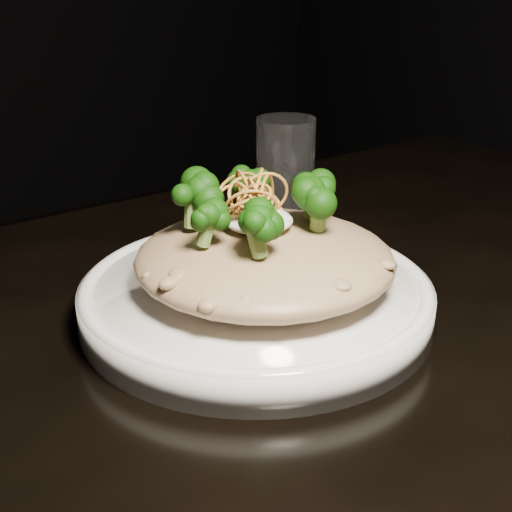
# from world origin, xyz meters

# --- Properties ---
(table) EXTENTS (1.10, 0.80, 0.75)m
(table) POSITION_xyz_m (0.00, 0.00, 0.67)
(table) COLOR black
(table) RESTS_ON ground
(plate) EXTENTS (0.29, 0.29, 0.03)m
(plate) POSITION_xyz_m (-0.08, 0.06, 0.77)
(plate) COLOR white
(plate) RESTS_ON table
(risotto) EXTENTS (0.21, 0.21, 0.05)m
(risotto) POSITION_xyz_m (-0.08, 0.05, 0.80)
(risotto) COLOR brown
(risotto) RESTS_ON plate
(broccoli) EXTENTS (0.14, 0.14, 0.05)m
(broccoli) POSITION_xyz_m (-0.08, 0.06, 0.85)
(broccoli) COLOR black
(broccoli) RESTS_ON risotto
(cheese) EXTENTS (0.06, 0.06, 0.02)m
(cheese) POSITION_xyz_m (-0.08, 0.06, 0.83)
(cheese) COLOR white
(cheese) RESTS_ON risotto
(shallots) EXTENTS (0.06, 0.06, 0.04)m
(shallots) POSITION_xyz_m (-0.08, 0.06, 0.86)
(shallots) COLOR olive
(shallots) RESTS_ON cheese
(drinking_glass) EXTENTS (0.07, 0.07, 0.12)m
(drinking_glass) POSITION_xyz_m (0.09, 0.23, 0.81)
(drinking_glass) COLOR silver
(drinking_glass) RESTS_ON table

